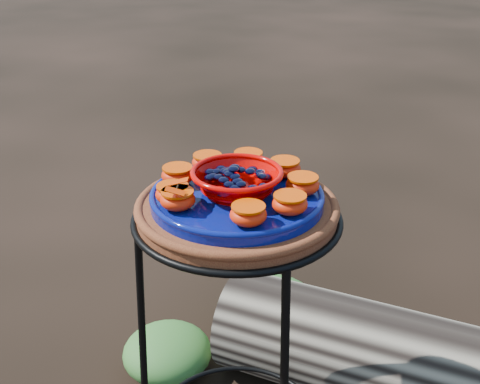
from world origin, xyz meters
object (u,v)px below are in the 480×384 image
Objects in this scene: plant_stand at (237,360)px; red_bowl at (237,182)px; terracotta_saucer at (237,211)px; cobalt_plate at (237,198)px.

red_bowl is (0.00, 0.00, 0.43)m from plant_stand.
red_bowl reaches higher than plant_stand.
red_bowl reaches higher than terracotta_saucer.
red_bowl reaches higher than cobalt_plate.
cobalt_plate is at bearing 0.00° from red_bowl.
cobalt_plate reaches higher than plant_stand.
terracotta_saucer is 0.03m from cobalt_plate.
cobalt_plate reaches higher than terracotta_saucer.
red_bowl is at bearing 0.00° from cobalt_plate.
plant_stand is 0.37m from terracotta_saucer.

